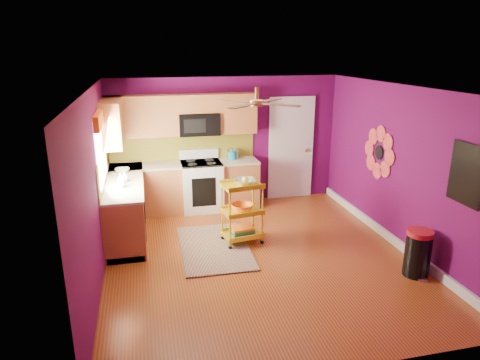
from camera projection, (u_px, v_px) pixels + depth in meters
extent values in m
plane|color=maroon|center=(259.00, 256.00, 6.48)|extent=(5.00, 5.00, 0.00)
cube|color=#590A4D|center=(226.00, 141.00, 8.44)|extent=(4.50, 0.04, 2.50)
cube|color=#590A4D|center=(335.00, 257.00, 3.79)|extent=(4.50, 0.04, 2.50)
cube|color=#590A4D|center=(95.00, 188.00, 5.63)|extent=(0.04, 5.00, 2.50)
cube|color=#590A4D|center=(400.00, 168.00, 6.60)|extent=(0.04, 5.00, 2.50)
cube|color=silver|center=(261.00, 88.00, 5.74)|extent=(4.50, 5.00, 0.04)
cube|color=white|center=(390.00, 238.00, 6.94)|extent=(0.05, 4.90, 0.14)
cube|color=#995229|center=(126.00, 208.00, 7.19)|extent=(0.60, 2.30, 0.90)
cube|color=#995229|center=(186.00, 187.00, 8.21)|extent=(2.80, 0.60, 0.90)
cube|color=beige|center=(124.00, 181.00, 7.05)|extent=(0.63, 2.30, 0.04)
cube|color=beige|center=(185.00, 164.00, 8.07)|extent=(2.80, 0.63, 0.04)
cube|color=black|center=(128.00, 229.00, 7.31)|extent=(0.54, 2.30, 0.10)
cube|color=black|center=(187.00, 207.00, 8.33)|extent=(2.80, 0.54, 0.10)
cube|color=white|center=(202.00, 186.00, 8.25)|extent=(0.76, 0.66, 0.92)
cube|color=black|center=(201.00, 163.00, 8.11)|extent=(0.76, 0.62, 0.03)
cube|color=white|center=(199.00, 154.00, 8.34)|extent=(0.76, 0.06, 0.18)
cube|color=black|center=(204.00, 192.00, 7.95)|extent=(0.45, 0.02, 0.55)
cube|color=#995229|center=(142.00, 116.00, 7.77)|extent=(1.32, 0.33, 0.75)
cube|color=#995229|center=(237.00, 113.00, 8.15)|extent=(0.72, 0.33, 0.75)
cube|color=#995229|center=(198.00, 103.00, 7.94)|extent=(0.76, 0.33, 0.34)
cube|color=#995229|center=(112.00, 122.00, 7.22)|extent=(0.33, 1.30, 0.75)
cube|color=black|center=(199.00, 124.00, 8.02)|extent=(0.76, 0.38, 0.40)
cube|color=brown|center=(183.00, 146.00, 8.26)|extent=(2.80, 0.01, 0.51)
cube|color=brown|center=(104.00, 166.00, 6.90)|extent=(0.01, 2.30, 0.51)
cube|color=white|center=(101.00, 149.00, 6.52)|extent=(0.03, 1.20, 1.00)
cube|color=orange|center=(100.00, 118.00, 6.39)|extent=(0.08, 1.35, 0.22)
cube|color=white|center=(291.00, 149.00, 8.77)|extent=(0.85, 0.04, 2.05)
cube|color=white|center=(291.00, 150.00, 8.75)|extent=(0.95, 0.02, 2.15)
sphere|color=#BF8C3F|center=(306.00, 150.00, 8.80)|extent=(0.07, 0.07, 0.07)
cylinder|color=black|center=(379.00, 153.00, 7.12)|extent=(0.01, 0.24, 0.24)
cube|color=teal|center=(467.00, 174.00, 5.20)|extent=(0.03, 0.52, 0.72)
cube|color=black|center=(466.00, 174.00, 5.20)|extent=(0.01, 0.56, 0.76)
cylinder|color=#BF8C3F|center=(257.00, 93.00, 5.95)|extent=(0.06, 0.06, 0.16)
cylinder|color=#BF8C3F|center=(257.00, 103.00, 5.99)|extent=(0.20, 0.20, 0.08)
cube|color=#4C2D19|center=(270.00, 100.00, 6.30)|extent=(0.47, 0.47, 0.01)
cube|color=#4C2D19|center=(234.00, 101.00, 6.19)|extent=(0.47, 0.47, 0.01)
cube|color=#4C2D19|center=(243.00, 106.00, 5.68)|extent=(0.47, 0.47, 0.01)
cube|color=#4C2D19|center=(281.00, 105.00, 5.80)|extent=(0.47, 0.47, 0.01)
cube|color=black|center=(215.00, 247.00, 6.74)|extent=(1.09, 1.74, 0.02)
cylinder|color=yellow|center=(230.00, 219.00, 6.54)|extent=(0.03, 0.03, 0.94)
cylinder|color=yellow|center=(262.00, 214.00, 6.73)|extent=(0.03, 0.03, 0.94)
cylinder|color=yellow|center=(222.00, 211.00, 6.87)|extent=(0.03, 0.03, 0.94)
cylinder|color=yellow|center=(253.00, 206.00, 7.06)|extent=(0.03, 0.03, 0.94)
sphere|color=black|center=(230.00, 248.00, 6.68)|extent=(0.07, 0.07, 0.07)
sphere|color=black|center=(262.00, 242.00, 6.87)|extent=(0.07, 0.07, 0.07)
sphere|color=black|center=(222.00, 238.00, 7.02)|extent=(0.07, 0.07, 0.07)
sphere|color=black|center=(253.00, 233.00, 7.21)|extent=(0.07, 0.07, 0.07)
cube|color=yellow|center=(242.00, 186.00, 6.67)|extent=(0.67, 0.53, 0.03)
cube|color=yellow|center=(242.00, 211.00, 6.80)|extent=(0.67, 0.53, 0.03)
cube|color=yellow|center=(242.00, 234.00, 6.91)|extent=(0.67, 0.53, 0.03)
imported|color=beige|center=(245.00, 182.00, 6.67)|extent=(0.38, 0.38, 0.08)
sphere|color=yellow|center=(245.00, 180.00, 6.66)|extent=(0.11, 0.11, 0.11)
imported|color=orange|center=(242.00, 207.00, 6.77)|extent=(0.39, 0.39, 0.11)
cube|color=navy|center=(242.00, 232.00, 6.90)|extent=(0.39, 0.31, 0.04)
cube|color=#267233|center=(242.00, 230.00, 6.89)|extent=(0.39, 0.31, 0.04)
cube|color=orange|center=(242.00, 228.00, 6.88)|extent=(0.39, 0.31, 0.03)
cylinder|color=black|center=(417.00, 255.00, 5.86)|extent=(0.45, 0.45, 0.60)
cylinder|color=#AF191F|center=(420.00, 233.00, 5.77)|extent=(0.35, 0.35, 0.07)
cube|color=beige|center=(423.00, 280.00, 5.79)|extent=(0.13, 0.10, 0.03)
cylinder|color=teal|center=(232.00, 155.00, 8.32)|extent=(0.18, 0.18, 0.16)
sphere|color=teal|center=(232.00, 150.00, 8.29)|extent=(0.06, 0.06, 0.06)
cube|color=beige|center=(232.00, 154.00, 8.36)|extent=(0.22, 0.15, 0.18)
imported|color=#EA3F72|center=(121.00, 180.00, 6.67)|extent=(0.09, 0.10, 0.21)
imported|color=white|center=(125.00, 176.00, 6.93)|extent=(0.13, 0.13, 0.17)
imported|color=white|center=(122.00, 170.00, 7.47)|extent=(0.25, 0.25, 0.06)
imported|color=white|center=(122.00, 185.00, 6.65)|extent=(0.11, 0.11, 0.09)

